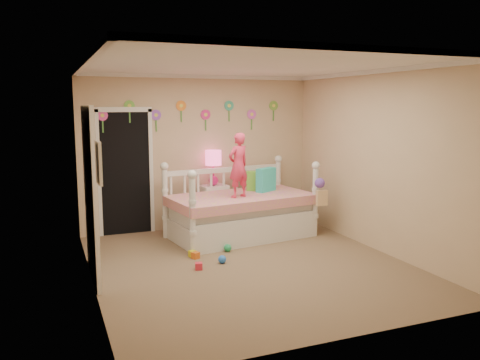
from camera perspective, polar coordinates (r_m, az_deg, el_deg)
name	(u,v)px	position (r m, az deg, el deg)	size (l,w,h in m)	color
floor	(250,265)	(6.63, 1.13, -9.79)	(4.00, 4.50, 0.01)	#7F684C
ceiling	(250,65)	(6.31, 1.20, 13.22)	(4.00, 4.50, 0.01)	white
back_wall	(199,152)	(8.45, -4.78, 3.21)	(4.00, 0.01, 2.60)	tan
left_wall	(89,176)	(5.87, -17.14, 0.45)	(0.01, 4.50, 2.60)	tan
right_wall	(378,161)	(7.35, 15.70, 2.10)	(0.01, 4.50, 2.60)	tan
crown_molding	(250,67)	(6.31, 1.20, 12.95)	(4.00, 4.50, 0.06)	white
daybed	(241,199)	(7.85, 0.07, -2.22)	(2.28, 1.22, 1.23)	white
pillow_turquoise	(266,180)	(8.13, 3.04, 0.03)	(0.39, 0.14, 0.39)	#28CBBB
pillow_lime	(257,181)	(8.19, 1.99, -0.11)	(0.34, 0.13, 0.33)	#73C93D
child	(238,165)	(7.55, -0.20, 1.72)	(0.36, 0.24, 1.00)	#F5375D
nightstand	(214,207)	(8.48, -3.06, -3.10)	(0.45, 0.34, 0.75)	white
table_lamp	(213,162)	(8.35, -3.11, 2.08)	(0.27, 0.27, 0.60)	#E11E78
closet_doorway	(126,171)	(8.19, -13.12, 0.97)	(0.90, 0.04, 2.07)	black
flower_decals	(194,115)	(8.37, -5.41, 7.54)	(3.40, 0.02, 0.50)	#B2668C
mirror_closet	(91,193)	(6.20, -16.90, -1.45)	(0.07, 1.30, 2.10)	white
wall_picture	(99,163)	(4.95, -16.07, 1.95)	(0.05, 0.34, 0.42)	white
hanging_bag	(320,193)	(7.75, 9.27, -1.47)	(0.20, 0.16, 0.36)	beige
toy_scatter	(209,256)	(6.81, -3.57, -8.82)	(0.80, 1.30, 0.11)	#996666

